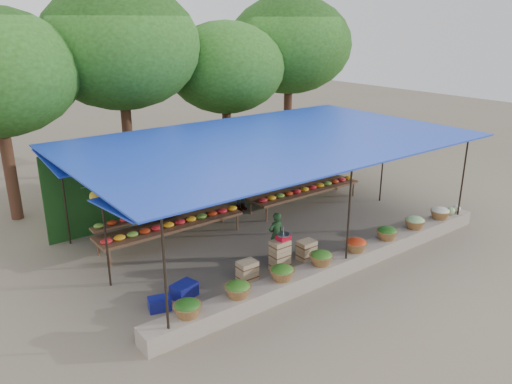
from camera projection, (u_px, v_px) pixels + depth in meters
ground at (271, 235)px, 14.38m from camera, size 60.00×60.00×0.00m
stone_curb at (341, 264)px, 12.25m from camera, size 10.60×0.55×0.40m
stall_canopy at (270, 144)px, 13.56m from camera, size 10.80×6.60×2.82m
produce_baskets at (339, 251)px, 12.07m from camera, size 8.98×0.58×0.34m
netting_backdrop at (211, 169)px, 16.35m from camera, size 10.60×0.06×2.50m
tree_row at (176, 55)px, 17.73m from camera, size 16.51×5.50×7.12m
fruit_table_left at (170, 221)px, 13.78m from camera, size 4.21×0.95×0.93m
fruit_table_right at (304, 187)px, 16.64m from camera, size 4.21×0.95×0.93m
crate_counter at (279, 258)px, 12.29m from camera, size 2.35×0.34×0.77m
weighing_scale at (283, 236)px, 12.19m from camera, size 0.33×0.33×0.35m
vendor_seated at (276, 235)px, 12.84m from camera, size 0.48×0.34×1.23m
customer_left at (149, 209)px, 14.00m from camera, size 0.91×0.75×1.71m
customer_mid at (242, 186)px, 16.03m from camera, size 1.09×0.67×1.64m
customer_right at (333, 167)px, 18.15m from camera, size 1.01×0.79×1.60m
blue_crate_front at (160, 304)px, 10.62m from camera, size 0.54×0.45×0.28m
blue_crate_back at (184, 290)px, 11.10m from camera, size 0.63×0.52×0.33m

